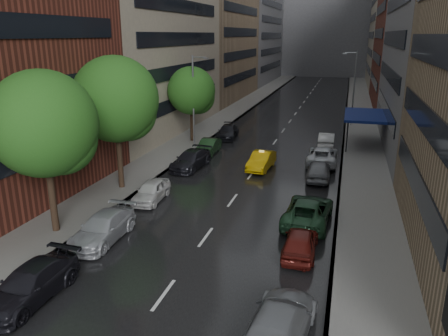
# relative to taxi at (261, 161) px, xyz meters

# --- Properties ---
(road) EXTENTS (14.00, 140.00, 0.01)m
(road) POSITION_rel_taxi_xyz_m (-0.48, 26.16, -0.74)
(road) COLOR black
(road) RESTS_ON ground
(sidewalk_left) EXTENTS (4.00, 140.00, 0.15)m
(sidewalk_left) POSITION_rel_taxi_xyz_m (-9.48, 26.16, -0.67)
(sidewalk_left) COLOR gray
(sidewalk_left) RESTS_ON ground
(sidewalk_right) EXTENTS (4.00, 140.00, 0.15)m
(sidewalk_right) POSITION_rel_taxi_xyz_m (8.52, 26.16, -0.67)
(sidewalk_right) COLOR gray
(sidewalk_right) RESTS_ON ground
(buildings_left) EXTENTS (8.00, 108.00, 38.00)m
(buildings_left) POSITION_rel_taxi_xyz_m (-15.48, 34.95, 15.24)
(buildings_left) COLOR maroon
(buildings_left) RESTS_ON ground
(buildings_right) EXTENTS (8.05, 109.10, 36.00)m
(buildings_right) POSITION_rel_taxi_xyz_m (14.52, 32.86, 14.29)
(buildings_right) COLOR #937A5B
(buildings_right) RESTS_ON ground
(building_far) EXTENTS (40.00, 14.00, 32.00)m
(building_far) POSITION_rel_taxi_xyz_m (-0.48, 94.16, 15.25)
(building_far) COLOR slate
(building_far) RESTS_ON ground
(tree_near) EXTENTS (5.89, 5.89, 9.38)m
(tree_near) POSITION_rel_taxi_xyz_m (-9.08, -15.61, 5.68)
(tree_near) COLOR #382619
(tree_near) RESTS_ON ground
(tree_mid) EXTENTS (6.12, 6.12, 9.75)m
(tree_mid) POSITION_rel_taxi_xyz_m (-9.08, -7.76, 5.93)
(tree_mid) COLOR #382619
(tree_mid) RESTS_ON ground
(tree_far) EXTENTS (5.00, 5.00, 7.96)m
(tree_far) POSITION_rel_taxi_xyz_m (-9.08, 7.81, 4.70)
(tree_far) COLOR #382619
(tree_far) RESTS_ON ground
(taxi) EXTENTS (1.90, 4.62, 1.49)m
(taxi) POSITION_rel_taxi_xyz_m (0.00, 0.00, 0.00)
(taxi) COLOR #EDB60C
(taxi) RESTS_ON ground
(parked_cars_left) EXTENTS (2.60, 37.34, 1.53)m
(parked_cars_left) POSITION_rel_taxi_xyz_m (-5.88, -6.49, -0.01)
(parked_cars_left) COLOR black
(parked_cars_left) RESTS_ON ground
(parked_cars_right) EXTENTS (2.92, 36.07, 1.57)m
(parked_cars_right) POSITION_rel_taxi_xyz_m (4.92, -6.53, 0.02)
(parked_cars_right) COLOR slate
(parked_cars_right) RESTS_ON ground
(street_lamp_left) EXTENTS (1.74, 0.22, 9.00)m
(street_lamp_left) POSITION_rel_taxi_xyz_m (-8.20, 6.16, 4.14)
(street_lamp_left) COLOR gray
(street_lamp_left) RESTS_ON sidewalk_left
(street_lamp_right) EXTENTS (1.74, 0.22, 9.00)m
(street_lamp_right) POSITION_rel_taxi_xyz_m (7.24, 21.16, 4.14)
(street_lamp_right) COLOR gray
(street_lamp_right) RESTS_ON sidewalk_right
(awning) EXTENTS (4.00, 8.00, 3.12)m
(awning) POSITION_rel_taxi_xyz_m (8.50, 11.16, 2.39)
(awning) COLOR navy
(awning) RESTS_ON sidewalk_right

